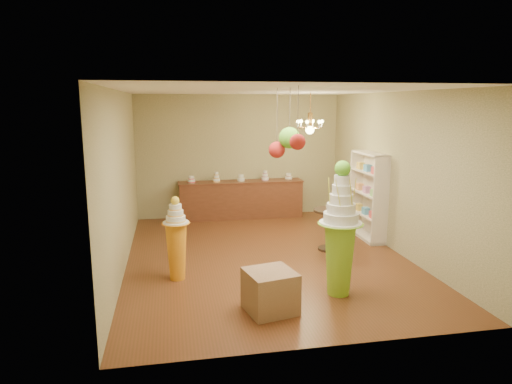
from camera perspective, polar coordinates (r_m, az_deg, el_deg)
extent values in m
plane|color=#562D17|center=(8.52, 1.26, -8.05)|extent=(6.50, 6.50, 0.00)
plane|color=white|center=(8.06, 1.35, 12.55)|extent=(6.50, 6.50, 0.00)
cube|color=#989167|center=(11.33, -2.13, 4.50)|extent=(5.00, 0.04, 3.00)
cube|color=#989167|center=(5.09, 8.95, -3.74)|extent=(5.00, 0.04, 3.00)
cube|color=#989167|center=(8.02, -16.45, 1.36)|extent=(0.04, 6.50, 3.00)
cube|color=#989167|center=(9.01, 17.06, 2.34)|extent=(0.04, 6.50, 3.00)
cone|color=#83BF29|center=(6.86, 10.37, -8.28)|extent=(0.60, 0.60, 1.07)
cylinder|color=white|center=(6.70, 10.53, -3.82)|extent=(0.81, 0.81, 0.03)
cylinder|color=white|center=(6.68, 10.56, -3.13)|extent=(0.66, 0.66, 0.14)
cylinder|color=white|center=(6.65, 10.60, -1.99)|extent=(0.54, 0.54, 0.14)
cylinder|color=white|center=(6.62, 10.64, -0.85)|extent=(0.44, 0.44, 0.14)
cylinder|color=white|center=(6.60, 10.68, 0.31)|extent=(0.36, 0.36, 0.14)
cylinder|color=white|center=(6.57, 10.72, 1.48)|extent=(0.30, 0.30, 0.14)
sphere|color=#5CAF26|center=(6.55, 10.77, 2.90)|extent=(0.23, 0.23, 0.23)
cone|color=orange|center=(7.44, -9.87, -7.33)|extent=(0.41, 0.41, 0.92)
cylinder|color=white|center=(7.31, -9.99, -3.78)|extent=(0.49, 0.49, 0.03)
cylinder|color=white|center=(7.29, -10.01, -3.31)|extent=(0.37, 0.37, 0.09)
cylinder|color=white|center=(7.27, -10.03, -2.60)|extent=(0.29, 0.29, 0.09)
cylinder|color=white|center=(7.25, -10.06, -1.88)|extent=(0.24, 0.24, 0.09)
sphere|color=yellow|center=(7.23, -10.09, -1.07)|extent=(0.14, 0.14, 0.14)
cube|color=#8F6B4E|center=(6.32, 1.79, -12.29)|extent=(0.74, 0.74, 0.57)
cube|color=#592D1B|center=(11.22, -1.88, -0.99)|extent=(3.00, 0.50, 0.90)
cube|color=#592D1B|center=(11.14, -1.89, 1.30)|extent=(3.04, 0.54, 0.03)
cylinder|color=white|center=(11.00, -8.08, 1.58)|extent=(0.18, 0.18, 0.16)
cylinder|color=white|center=(11.04, -4.98, 1.89)|extent=(0.18, 0.18, 0.24)
cylinder|color=white|center=(11.12, -1.90, 1.78)|extent=(0.18, 0.18, 0.16)
cylinder|color=white|center=(11.22, 1.13, 2.08)|extent=(0.18, 0.18, 0.24)
cylinder|color=white|center=(11.36, 4.10, 1.96)|extent=(0.18, 0.18, 0.16)
cube|color=beige|center=(9.81, 14.61, -0.42)|extent=(0.04, 1.20, 1.80)
cube|color=beige|center=(9.82, 13.65, -2.74)|extent=(0.30, 1.14, 0.03)
cube|color=beige|center=(9.73, 13.77, -0.17)|extent=(0.30, 1.14, 0.03)
cube|color=beige|center=(9.66, 13.89, 2.45)|extent=(0.30, 1.14, 0.03)
cylinder|color=black|center=(9.01, 9.06, -6.99)|extent=(0.50, 0.50, 0.04)
cylinder|color=black|center=(8.90, 9.14, -4.73)|extent=(0.10, 0.10, 0.78)
cylinder|color=black|center=(8.80, 9.21, -2.28)|extent=(0.75, 0.75, 0.04)
imported|color=beige|center=(8.78, 9.23, -1.63)|extent=(0.16, 0.16, 0.16)
cylinder|color=#3E342C|center=(6.58, 2.66, 9.08)|extent=(0.01, 0.01, 0.87)
sphere|color=#AF231D|center=(6.61, 2.62, 5.29)|extent=(0.24, 0.24, 0.24)
cylinder|color=#3E342C|center=(6.51, 4.25, 9.82)|extent=(0.01, 0.01, 0.70)
sphere|color=#5CAF26|center=(6.53, 4.21, 6.77)|extent=(0.30, 0.30, 0.30)
cylinder|color=#3E342C|center=(5.72, 5.27, 9.69)|extent=(0.01, 0.01, 0.69)
sphere|color=#AF231D|center=(5.74, 5.21, 6.26)|extent=(0.20, 0.20, 0.20)
cylinder|color=#C08743|center=(9.52, 6.81, 10.74)|extent=(0.02, 0.02, 0.50)
cylinder|color=#C08743|center=(9.52, 6.77, 8.93)|extent=(0.10, 0.10, 0.30)
sphere|color=#FFF38C|center=(9.53, 6.74, 7.73)|extent=(0.18, 0.18, 0.18)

